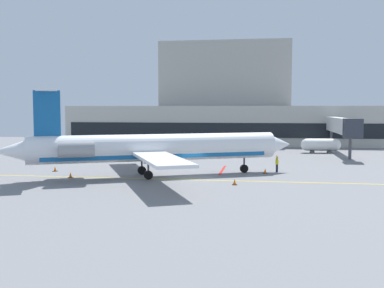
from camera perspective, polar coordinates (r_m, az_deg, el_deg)
ground at (r=47.49m, az=0.24°, el=-4.29°), size 120.00×120.00×0.11m
terminal_building at (r=96.10m, az=4.03°, el=4.60°), size 61.82×17.67×20.89m
jet_bridge_west at (r=75.54m, az=18.06°, el=2.15°), size 2.40×22.32×5.79m
regional_jet at (r=48.25m, az=-5.00°, el=-0.49°), size 29.84×25.28×9.03m
baggage_tug at (r=61.55m, az=-4.18°, el=-1.36°), size 4.00×4.28×2.04m
pushback_tractor at (r=68.55m, az=-12.61°, el=-0.90°), size 3.52×4.02×1.94m
fuel_tank at (r=76.65m, az=15.71°, el=-0.10°), size 6.38×2.47×2.31m
marshaller at (r=52.60m, az=10.51°, el=-2.44°), size 0.35×0.81×1.85m
safety_cone_alpha at (r=49.28m, az=-14.86°, el=-3.77°), size 0.47×0.47×0.55m
safety_cone_bravo at (r=51.27m, az=9.08°, el=-3.36°), size 0.47×0.47×0.55m
safety_cone_charlie at (r=43.36m, az=5.32°, el=-4.76°), size 0.47×0.47×0.55m
safety_cone_delta at (r=54.62m, az=-16.66°, el=-3.02°), size 0.47×0.47×0.55m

